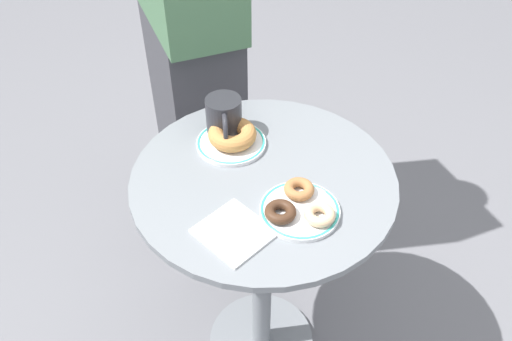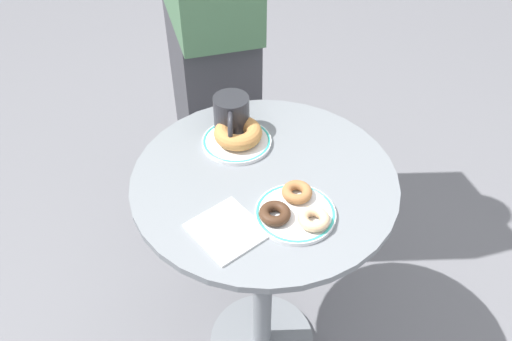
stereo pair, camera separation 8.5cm
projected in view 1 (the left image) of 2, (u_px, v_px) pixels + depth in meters
cafe_table at (263, 244)px, 1.35m from camera, size 0.62×0.62×0.74m
plate_left at (231, 143)px, 1.27m from camera, size 0.17×0.17×0.01m
plate_right at (300, 210)px, 1.10m from camera, size 0.17×0.17×0.01m
donut_old_fashioned at (232, 134)px, 1.25m from camera, size 0.15×0.15×0.04m
donut_glazed at (319, 214)px, 1.07m from camera, size 0.07×0.07×0.02m
donut_cinnamon at (299, 189)px, 1.12m from camera, size 0.08×0.08×0.02m
donut_chocolate at (280, 212)px, 1.07m from camera, size 0.09×0.09×0.02m
paper_napkin at (234, 232)px, 1.06m from camera, size 0.15×0.14×0.01m
coffee_mug at (224, 118)px, 1.27m from camera, size 0.11×0.11×0.10m
person_figure at (190, 32)px, 1.52m from camera, size 0.49×0.41×1.70m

